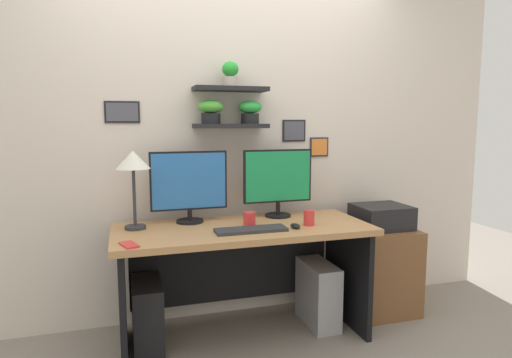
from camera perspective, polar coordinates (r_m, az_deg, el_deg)
ground_plane at (r=3.09m, az=-1.60°, el=-19.81°), size 8.00×8.00×0.00m
back_wall_assembly at (r=3.17m, az=-3.79°, el=6.37°), size 4.40×0.24×2.70m
desk at (r=2.93m, az=-1.93°, el=-9.90°), size 1.63×0.68×0.75m
monitor_left at (r=2.92m, az=-8.70°, el=-0.72°), size 0.51×0.18×0.47m
monitor_right at (r=3.07m, az=2.85°, el=-0.14°), size 0.50×0.18×0.47m
keyboard at (r=2.69m, az=-0.65°, el=-6.62°), size 0.44×0.14×0.02m
computer_mouse at (r=2.78m, az=5.13°, el=-6.10°), size 0.06×0.09×0.03m
desk_lamp at (r=2.79m, az=-15.69°, el=1.78°), size 0.21×0.21×0.49m
cell_phone at (r=2.49m, az=-16.16°, el=-8.22°), size 0.11×0.16×0.01m
coffee_mug at (r=2.83m, az=-0.88°, el=-5.19°), size 0.08×0.08×0.09m
pen_cup at (r=2.86m, az=6.90°, el=-5.01°), size 0.07×0.07×0.10m
drawer_cabinet at (r=3.50m, az=15.74°, el=-11.15°), size 0.44×0.50×0.63m
printer at (r=3.39m, az=15.98°, el=-4.71°), size 0.38×0.34×0.17m
computer_tower_left at (r=2.95m, az=-13.95°, el=-16.77°), size 0.18×0.40×0.43m
computer_tower_right at (r=3.20m, az=8.05°, el=-14.52°), size 0.18×0.40×0.44m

